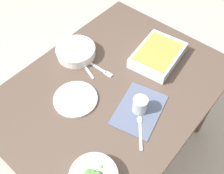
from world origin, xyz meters
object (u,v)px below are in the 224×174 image
Objects in this scene: stew_bowl at (76,51)px; spoon_spare at (140,128)px; drink_cup at (140,105)px; baking_dish at (158,55)px; side_plate at (75,99)px; fork_on_table at (101,70)px; spoon_by_stew at (84,65)px.

stew_bowl is 1.51× the size of spoon_spare.
stew_bowl is at bearing 82.47° from drink_cup.
baking_dish is 3.82× the size of drink_cup.
baking_dish is at bearing 20.67° from drink_cup.
baking_dish is 1.47× the size of side_plate.
drink_cup is at bearing -159.33° from baking_dish.
spoon_spare reaches higher than fork_on_table.
spoon_spare is (-0.41, -0.19, -0.03)m from baking_dish.
fork_on_table is (0.23, 0.03, -0.00)m from side_plate.
drink_cup reaches higher than baking_dish.
spoon_spare is at bearing -103.38° from spoon_by_stew.
stew_bowl is at bearing 70.59° from spoon_by_stew.
spoon_spare is at bearing -111.55° from fork_on_table.
spoon_spare is (-0.14, -0.56, -0.03)m from stew_bowl.
stew_bowl is 2.62× the size of drink_cup.
fork_on_table is (0.01, -0.18, -0.03)m from stew_bowl.
stew_bowl is 0.46m from baking_dish.
fork_on_table is at bearing 68.45° from spoon_spare.
baking_dish is 0.33m from fork_on_table.
baking_dish is at bearing -34.79° from fork_on_table.
spoon_spare is (0.08, -0.34, -0.00)m from side_plate.
stew_bowl is at bearing 126.48° from baking_dish.
spoon_by_stew reaches higher than fork_on_table.
baking_dish is 1.83× the size of fork_on_table.
stew_bowl reaches higher than spoon_by_stew.
drink_cup is 0.57× the size of spoon_spare.
baking_dish is (0.27, -0.37, 0.00)m from stew_bowl.
spoon_spare is at bearing -76.83° from side_plate.
side_plate is (-0.16, 0.28, -0.03)m from drink_cup.
drink_cup is 0.32m from fork_on_table.
spoon_spare is at bearing -104.35° from stew_bowl.
stew_bowl is 0.31m from side_plate.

